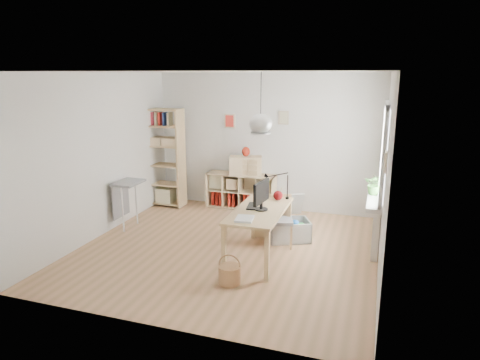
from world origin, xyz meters
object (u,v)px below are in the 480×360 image
(chair, at_px, (279,217))
(monitor, at_px, (261,194))
(desk, at_px, (260,215))
(cube_shelf, at_px, (241,194))
(drawer_chest, at_px, (246,165))
(storage_chest, at_px, (288,225))
(tall_bookshelf, at_px, (164,153))

(chair, relative_size, monitor, 1.63)
(desk, height_order, cube_shelf, desk)
(monitor, xyz_separation_m, drawer_chest, (-0.93, 2.20, -0.09))
(monitor, bearing_deg, storage_chest, 82.38)
(tall_bookshelf, bearing_deg, desk, -37.01)
(storage_chest, relative_size, monitor, 1.94)
(cube_shelf, bearing_deg, monitor, -64.95)
(cube_shelf, bearing_deg, desk, -65.39)
(desk, bearing_deg, tall_bookshelf, 142.99)
(tall_bookshelf, height_order, chair, tall_bookshelf)
(storage_chest, height_order, drawer_chest, drawer_chest)
(cube_shelf, xyz_separation_m, chair, (1.19, -1.65, 0.16))
(chair, xyz_separation_m, monitor, (-0.14, -0.60, 0.53))
(desk, xyz_separation_m, cube_shelf, (-1.02, 2.23, -0.36))
(chair, height_order, drawer_chest, drawer_chest)
(chair, bearing_deg, desk, -123.80)
(chair, bearing_deg, storage_chest, 54.10)
(cube_shelf, distance_m, tall_bookshelf, 1.77)
(cube_shelf, relative_size, storage_chest, 1.47)
(monitor, bearing_deg, drawer_chest, 120.04)
(desk, distance_m, tall_bookshelf, 3.27)
(cube_shelf, height_order, tall_bookshelf, tall_bookshelf)
(cube_shelf, relative_size, drawer_chest, 2.20)
(cube_shelf, relative_size, chair, 1.74)
(cube_shelf, distance_m, drawer_chest, 0.62)
(storage_chest, bearing_deg, desk, -131.37)
(desk, distance_m, chair, 0.64)
(cube_shelf, height_order, chair, chair)
(tall_bookshelf, xyz_separation_m, monitor, (2.61, -1.96, -0.10))
(drawer_chest, bearing_deg, storage_chest, -63.56)
(tall_bookshelf, relative_size, monitor, 4.07)
(cube_shelf, relative_size, tall_bookshelf, 0.70)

